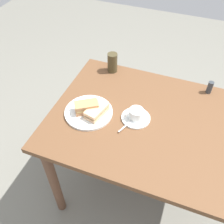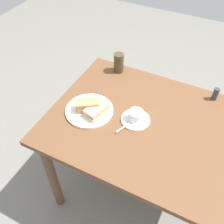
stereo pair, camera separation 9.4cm
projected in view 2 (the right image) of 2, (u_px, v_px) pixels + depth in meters
name	position (u px, v px, depth m)	size (l,w,h in m)	color
ground_plane	(141.00, 190.00, 1.90)	(6.00, 6.00, 0.00)	slate
dining_table	(150.00, 137.00, 1.43)	(1.12, 0.82, 0.76)	brown
sandwich_plate	(89.00, 111.00, 1.41)	(0.27, 0.27, 0.01)	white
sandwich_front	(87.00, 105.00, 1.38)	(0.14, 0.12, 0.06)	#BA7C50
sandwich_back	(97.00, 110.00, 1.37)	(0.11, 0.15, 0.05)	#DFAD83
coffee_saucer	(135.00, 120.00, 1.36)	(0.16, 0.16, 0.01)	white
coffee_cup	(136.00, 115.00, 1.34)	(0.09, 0.08, 0.06)	white
spoon	(126.00, 126.00, 1.32)	(0.05, 0.10, 0.01)	silver
salt_shaker	(215.00, 94.00, 1.46)	(0.03, 0.03, 0.08)	#33383D
drinking_glass	(119.00, 63.00, 1.62)	(0.06, 0.06, 0.13)	#423923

